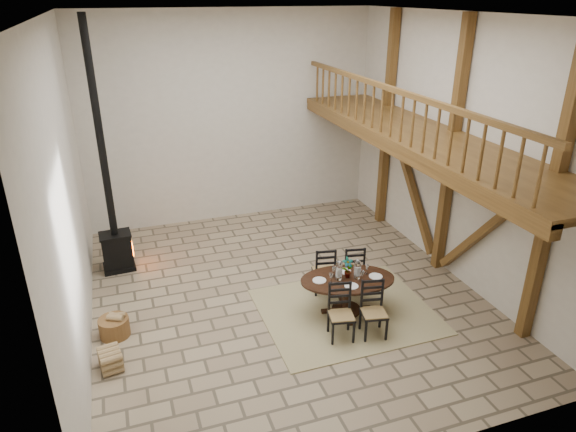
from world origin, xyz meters
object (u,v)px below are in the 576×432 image
object	(u,v)px
log_basket	(114,326)
log_stack	(110,359)
dining_table	(347,292)
wood_stove	(113,219)

from	to	relation	value
log_basket	log_stack	size ratio (longest dim) A/B	1.04
dining_table	wood_stove	bearing A→B (deg)	153.32
wood_stove	log_basket	world-z (taller)	wood_stove
wood_stove	log_basket	size ratio (longest dim) A/B	10.00
dining_table	log_basket	world-z (taller)	dining_table
wood_stove	log_stack	world-z (taller)	wood_stove
wood_stove	log_stack	xyz separation A→B (m)	(-0.25, -3.17, -0.97)
dining_table	log_basket	xyz separation A→B (m)	(-3.97, 0.64, -0.23)
dining_table	log_basket	bearing A→B (deg)	-177.82
wood_stove	log_stack	bearing A→B (deg)	-97.87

